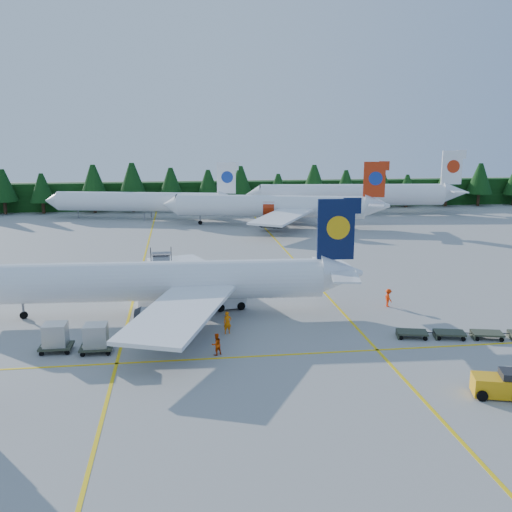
{
  "coord_description": "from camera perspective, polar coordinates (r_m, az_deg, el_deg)",
  "views": [
    {
      "loc": [
        -9.09,
        -46.44,
        16.67
      ],
      "look_at": [
        -0.91,
        13.84,
        3.5
      ],
      "focal_mm": 40.0,
      "sensor_mm": 36.0,
      "label": 1
    }
  ],
  "objects": [
    {
      "name": "taxi_stripe_b",
      "position": [
        70.14,
        4.93,
        -1.58
      ],
      "size": [
        0.25,
        120.0,
        0.01
      ],
      "primitive_type": "cube",
      "color": "yellow",
      "rests_on": "ground"
    },
    {
      "name": "uld_pair",
      "position": [
        46.6,
        -17.59,
        -7.67
      ],
      "size": [
        5.62,
        2.53,
        1.9
      ],
      "rotation": [
        0.0,
        0.0,
        -0.01
      ],
      "color": "#373C2C",
      "rests_on": "ground"
    },
    {
      "name": "airliner_navy",
      "position": [
        53.5,
        -10.88,
        -2.56
      ],
      "size": [
        36.94,
        30.35,
        10.74
      ],
      "rotation": [
        0.0,
        0.0,
        -0.05
      ],
      "color": "white",
      "rests_on": "ground"
    },
    {
      "name": "airliner_far_left",
      "position": [
        115.12,
        -12.24,
        5.37
      ],
      "size": [
        37.72,
        11.6,
        11.13
      ],
      "rotation": [
        0.0,
        0.0,
        -0.23
      ],
      "color": "white",
      "rests_on": "ground"
    },
    {
      "name": "crew_b",
      "position": [
        44.17,
        -3.99,
        -8.8
      ],
      "size": [
        1.05,
        0.98,
        1.72
      ],
      "primitive_type": "imported",
      "rotation": [
        0.0,
        0.0,
        3.67
      ],
      "color": "#E14004",
      "rests_on": "ground"
    },
    {
      "name": "airstairs",
      "position": [
        58.2,
        -9.35,
        -3.65
      ],
      "size": [
        4.81,
        6.53,
        4.26
      ],
      "rotation": [
        0.0,
        0.0,
        0.03
      ],
      "color": "white",
      "rests_on": "ground"
    },
    {
      "name": "taxi_stripe_cross",
      "position": [
        44.68,
        4.65,
        -9.73
      ],
      "size": [
        80.0,
        0.25,
        0.01
      ],
      "primitive_type": "cube",
      "color": "yellow",
      "rests_on": "ground"
    },
    {
      "name": "baggage_tug",
      "position": [
        40.73,
        23.14,
        -11.73
      ],
      "size": [
        3.46,
        2.48,
        1.67
      ],
      "rotation": [
        0.0,
        0.0,
        -0.29
      ],
      "color": "#EB9F0D",
      "rests_on": "ground"
    },
    {
      "name": "dolly_train",
      "position": [
        50.75,
        20.47,
        -7.21
      ],
      "size": [
        11.88,
        3.67,
        0.14
      ],
      "rotation": [
        0.0,
        0.0,
        -0.24
      ],
      "color": "#373C2C",
      "rests_on": "ground"
    },
    {
      "name": "treeline_hedge",
      "position": [
        129.49,
        -3.67,
        6.13
      ],
      "size": [
        220.0,
        4.0,
        6.0
      ],
      "primitive_type": "cube",
      "color": "black",
      "rests_on": "ground"
    },
    {
      "name": "taxi_stripe_a",
      "position": [
        68.68,
        -11.6,
        -2.08
      ],
      "size": [
        0.25,
        120.0,
        0.01
      ],
      "primitive_type": "cube",
      "color": "yellow",
      "rests_on": "ground"
    },
    {
      "name": "airliner_red",
      "position": [
        104.15,
        1.01,
        4.96
      ],
      "size": [
        39.53,
        32.11,
        11.73
      ],
      "rotation": [
        0.0,
        0.0,
        -0.26
      ],
      "color": "white",
      "rests_on": "ground"
    },
    {
      "name": "crew_a",
      "position": [
        48.57,
        -2.87,
        -6.67
      ],
      "size": [
        0.79,
        0.61,
        1.92
      ],
      "primitive_type": "imported",
      "rotation": [
        0.0,
        0.0,
        0.24
      ],
      "color": "orange",
      "rests_on": "ground"
    },
    {
      "name": "ground",
      "position": [
        50.17,
        3.18,
        -7.21
      ],
      "size": [
        320.0,
        320.0,
        0.0
      ],
      "primitive_type": "plane",
      "color": "#9F9F99",
      "rests_on": "ground"
    },
    {
      "name": "airliner_far_right",
      "position": [
        120.86,
        8.99,
        6.1
      ],
      "size": [
        45.01,
        8.56,
        13.09
      ],
      "rotation": [
        0.0,
        0.0,
        -0.1
      ],
      "color": "white",
      "rests_on": "ground"
    },
    {
      "name": "crew_c",
      "position": [
        57.33,
        13.1,
        -4.09
      ],
      "size": [
        0.57,
        0.78,
        1.77
      ],
      "primitive_type": "imported",
      "rotation": [
        0.0,
        0.0,
        1.68
      ],
      "color": "#FF3205",
      "rests_on": "ground"
    },
    {
      "name": "service_truck",
      "position": [
        55.13,
        -3.89,
        -4.02
      ],
      "size": [
        5.62,
        2.82,
        2.59
      ],
      "rotation": [
        0.0,
        0.0,
        0.17
      ],
      "color": "white",
      "rests_on": "ground"
    }
  ]
}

